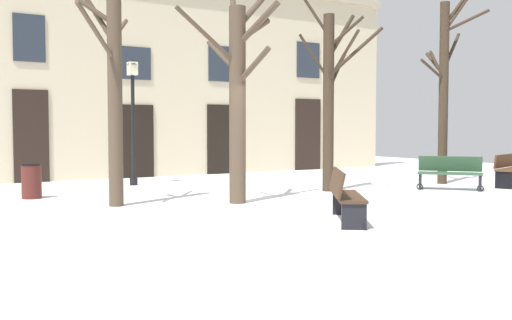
% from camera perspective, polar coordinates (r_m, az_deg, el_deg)
% --- Properties ---
extents(ground_plane, '(32.41, 32.41, 0.00)m').
position_cam_1_polar(ground_plane, '(11.66, 4.55, -4.74)').
color(ground_plane, white).
extents(building_facade, '(20.25, 0.60, 6.82)m').
position_cam_1_polar(building_facade, '(19.57, -11.29, 8.51)').
color(building_facade, beige).
rests_on(building_facade, ground).
extents(tree_right_of_center, '(2.51, 1.94, 4.65)m').
position_cam_1_polar(tree_right_of_center, '(12.48, -1.69, 6.71)').
color(tree_right_of_center, '#4C3D2D').
rests_on(tree_right_of_center, ground).
extents(tree_center, '(1.67, 1.84, 5.15)m').
position_cam_1_polar(tree_center, '(12.34, -13.60, 8.14)').
color(tree_center, '#4C3D2D').
rests_on(tree_center, ground).
extents(tree_foreground, '(2.22, 1.73, 5.89)m').
position_cam_1_polar(tree_foreground, '(17.69, 17.74, 7.04)').
color(tree_foreground, '#382B1E').
rests_on(tree_foreground, ground).
extents(tree_left_of_center, '(2.06, 2.10, 5.02)m').
position_cam_1_polar(tree_left_of_center, '(14.94, 7.17, 6.38)').
color(tree_left_of_center, '#382B1E').
rests_on(tree_left_of_center, ground).
extents(streetlamp, '(0.30, 0.30, 3.47)m').
position_cam_1_polar(streetlamp, '(16.70, -11.80, 4.92)').
color(streetlamp, black).
rests_on(streetlamp, ground).
extents(litter_bin, '(0.46, 0.46, 0.78)m').
position_cam_1_polar(litter_bin, '(14.24, -20.84, -1.92)').
color(litter_bin, '#4C1E19').
rests_on(litter_bin, ground).
extents(bench_near_center_tree, '(1.83, 1.03, 0.88)m').
position_cam_1_polar(bench_near_center_tree, '(17.50, 23.41, -0.83)').
color(bench_near_center_tree, '#51331E').
rests_on(bench_near_center_tree, ground).
extents(bench_by_litter_bin, '(1.38, 1.71, 0.89)m').
position_cam_1_polar(bench_by_litter_bin, '(10.14, 8.56, -3.34)').
color(bench_by_litter_bin, '#3D2819').
rests_on(bench_by_litter_bin, ground).
extents(bench_far_corner, '(1.41, 1.54, 0.86)m').
position_cam_1_polar(bench_far_corner, '(15.97, 18.19, -1.20)').
color(bench_far_corner, '#2D4C33').
rests_on(bench_far_corner, ground).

